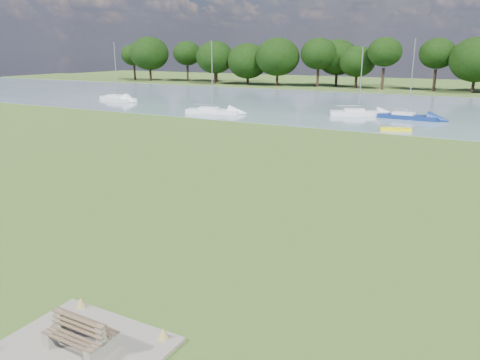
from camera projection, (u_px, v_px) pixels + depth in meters
The scene contains 10 objects.
ground at pixel (291, 200), 23.85m from camera, with size 220.00×220.00×0.00m, color #5E7030.
river at pixel (418, 110), 59.41m from camera, with size 220.00×40.00×0.10m, color slate.
far_bank at pixel (443, 91), 84.81m from camera, with size 220.00×20.00×0.40m, color #4C6626.
concrete_pad at pixel (82, 349), 11.99m from camera, with size 4.20×3.20×0.10m, color gray.
bench_pair at pixel (81, 334), 11.87m from camera, with size 1.75×1.04×0.93m.
kayak at pixel (396, 129), 43.81m from camera, with size 2.82×0.66×0.28m, color #FFE70A.
sailboat_0 at pixel (358, 112), 53.70m from camera, with size 6.61×4.22×7.69m.
sailboat_1 at pixel (212, 110), 55.59m from camera, with size 6.55×3.21×8.33m.
sailboat_4 at pixel (407, 115), 51.05m from camera, with size 6.48×2.33×8.51m.
sailboat_6 at pixel (117, 97), 69.21m from camera, with size 7.41×3.92×8.33m.
Camera 1 is at (8.50, -21.19, 7.47)m, focal length 35.00 mm.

